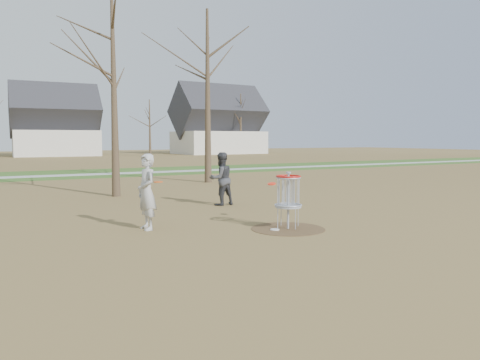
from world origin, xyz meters
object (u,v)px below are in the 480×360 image
disc_golf_basket (288,192)px  disc_grounded (275,230)px  player_throwing (221,179)px  player_standing (147,192)px

disc_golf_basket → disc_grounded: bearing=178.2°
player_throwing → disc_grounded: player_throwing is taller
player_throwing → disc_grounded: bearing=73.0°
player_standing → disc_golf_basket: size_ratio=1.36×
player_standing → disc_golf_basket: 3.41m
player_throwing → player_standing: bearing=32.8°
player_standing → disc_golf_basket: (3.01, -1.59, -0.00)m
player_standing → disc_golf_basket: player_standing is taller
player_standing → disc_grounded: player_standing is taller
disc_golf_basket → player_throwing: bearing=84.6°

